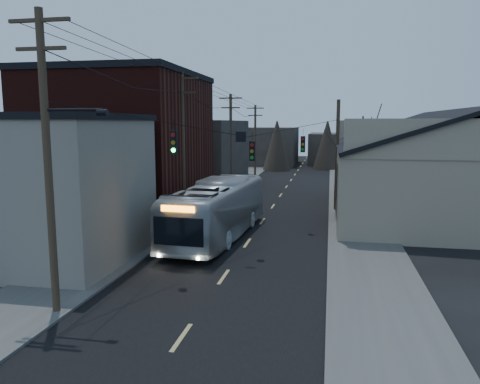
% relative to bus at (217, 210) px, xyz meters
% --- Properties ---
extents(ground, '(160.00, 160.00, 0.00)m').
position_rel_bus_xyz_m(ground, '(1.94, -14.89, -1.70)').
color(ground, black).
rests_on(ground, ground).
extents(road_surface, '(9.00, 110.00, 0.02)m').
position_rel_bus_xyz_m(road_surface, '(1.94, 15.11, -1.69)').
color(road_surface, black).
rests_on(road_surface, ground).
extents(sidewalk_left, '(4.00, 110.00, 0.12)m').
position_rel_bus_xyz_m(sidewalk_left, '(-4.56, 15.11, -1.64)').
color(sidewalk_left, '#474744').
rests_on(sidewalk_left, ground).
extents(sidewalk_right, '(4.00, 110.00, 0.12)m').
position_rel_bus_xyz_m(sidewalk_right, '(8.44, 15.11, -1.64)').
color(sidewalk_right, '#474744').
rests_on(sidewalk_right, ground).
extents(building_clapboard, '(8.00, 8.00, 7.00)m').
position_rel_bus_xyz_m(building_clapboard, '(-7.06, -5.89, 1.80)').
color(building_clapboard, slate).
rests_on(building_clapboard, ground).
extents(building_brick, '(10.00, 12.00, 10.00)m').
position_rel_bus_xyz_m(building_brick, '(-8.06, 5.11, 3.30)').
color(building_brick, black).
rests_on(building_brick, ground).
extents(building_left_far, '(9.00, 14.00, 7.00)m').
position_rel_bus_xyz_m(building_left_far, '(-7.56, 21.11, 1.80)').
color(building_left_far, '#2D2924').
rests_on(building_left_far, ground).
extents(warehouse, '(16.16, 20.60, 7.73)m').
position_rel_bus_xyz_m(warehouse, '(14.94, 10.11, 0.99)').
color(warehouse, '#7B6C59').
rests_on(warehouse, ground).
extents(building_far_left, '(10.00, 12.00, 6.00)m').
position_rel_bus_xyz_m(building_far_left, '(-4.06, 50.11, 1.30)').
color(building_far_left, '#2D2924').
rests_on(building_far_left, ground).
extents(building_far_right, '(12.00, 14.00, 5.00)m').
position_rel_bus_xyz_m(building_far_right, '(8.94, 55.11, 0.80)').
color(building_far_right, '#2D2924').
rests_on(building_far_right, ground).
extents(bare_tree, '(0.40, 0.40, 7.20)m').
position_rel_bus_xyz_m(bare_tree, '(8.44, 5.11, 1.90)').
color(bare_tree, black).
rests_on(bare_tree, ground).
extents(utility_lines, '(11.24, 45.28, 10.50)m').
position_rel_bus_xyz_m(utility_lines, '(-1.17, 9.25, 3.25)').
color(utility_lines, '#382B1E').
rests_on(utility_lines, ground).
extents(bus, '(3.70, 12.39, 3.41)m').
position_rel_bus_xyz_m(bus, '(0.00, 0.00, 0.00)').
color(bus, '#A6ACB2').
rests_on(bus, ground).
extents(parked_car, '(1.92, 4.71, 1.52)m').
position_rel_bus_xyz_m(parked_car, '(-1.06, 16.33, -0.94)').
color(parked_car, '#9FA2A6').
rests_on(parked_car, ground).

